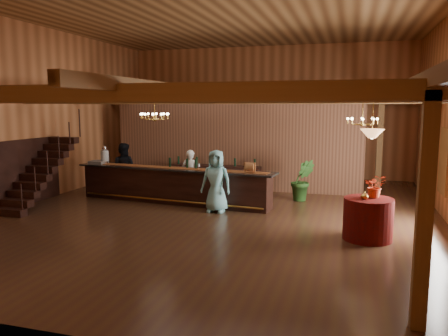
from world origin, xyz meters
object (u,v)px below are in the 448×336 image
(raffle_drum, at_px, (250,167))
(pendant_lamp, at_px, (372,133))
(bartender, at_px, (190,174))
(staff_second, at_px, (123,169))
(chandelier_left, at_px, (155,116))
(round_table, at_px, (368,219))
(tasting_bar, at_px, (173,185))
(beverage_dispenser, at_px, (105,155))
(floor_plant, at_px, (302,180))
(backbar_shelf, at_px, (216,178))
(guest, at_px, (216,181))
(chandelier_right, at_px, (362,121))

(raffle_drum, xyz_separation_m, pendant_lamp, (3.20, -2.00, 1.13))
(raffle_drum, bearing_deg, bartender, 155.51)
(staff_second, bearing_deg, pendant_lamp, 151.71)
(pendant_lamp, height_order, staff_second, pendant_lamp)
(chandelier_left, bearing_deg, round_table, -12.13)
(round_table, bearing_deg, tasting_bar, 157.99)
(raffle_drum, xyz_separation_m, chandelier_left, (-2.59, -0.76, 1.45))
(staff_second, bearing_deg, raffle_drum, 160.62)
(pendant_lamp, distance_m, bartender, 6.38)
(tasting_bar, distance_m, beverage_dispenser, 2.73)
(beverage_dispenser, bearing_deg, floor_plant, 9.50)
(backbar_shelf, distance_m, bartender, 1.62)
(raffle_drum, relative_size, chandelier_left, 0.43)
(round_table, height_order, chandelier_left, chandelier_left)
(guest, bearing_deg, floor_plant, 46.22)
(backbar_shelf, bearing_deg, chandelier_right, -22.99)
(raffle_drum, relative_size, floor_plant, 0.25)
(guest, bearing_deg, chandelier_left, -169.31)
(round_table, relative_size, floor_plant, 0.82)
(chandelier_right, height_order, pendant_lamp, same)
(chandelier_left, relative_size, bartender, 0.50)
(backbar_shelf, distance_m, guest, 3.19)
(backbar_shelf, xyz_separation_m, pendant_lamp, (5.02, -4.54, 1.95))
(chandelier_right, bearing_deg, pendant_lamp, -85.83)
(chandelier_right, bearing_deg, tasting_bar, 179.70)
(tasting_bar, height_order, floor_plant, floor_plant)
(raffle_drum, distance_m, pendant_lamp, 3.94)
(tasting_bar, relative_size, chandelier_left, 8.26)
(guest, bearing_deg, tasting_bar, 155.98)
(beverage_dispenser, relative_size, guest, 0.34)
(round_table, height_order, floor_plant, floor_plant)
(raffle_drum, xyz_separation_m, guest, (-0.87, -0.47, -0.38))
(chandelier_left, bearing_deg, pendant_lamp, -12.13)
(pendant_lamp, xyz_separation_m, staff_second, (-7.81, 2.97, -1.52))
(tasting_bar, distance_m, bartender, 0.80)
(beverage_dispenser, height_order, pendant_lamp, pendant_lamp)
(round_table, bearing_deg, beverage_dispenser, 162.42)
(chandelier_right, xyz_separation_m, staff_second, (-7.64, 0.70, -1.72))
(round_table, relative_size, bartender, 0.68)
(chandelier_left, xyz_separation_m, pendant_lamp, (5.79, -1.24, -0.32))
(chandelier_right, bearing_deg, round_table, -85.83)
(round_table, xyz_separation_m, chandelier_right, (-0.17, 2.28, 2.13))
(beverage_dispenser, distance_m, pendant_lamp, 8.76)
(backbar_shelf, bearing_deg, chandelier_left, -101.14)
(tasting_bar, xyz_separation_m, backbar_shelf, (0.69, 2.23, -0.10))
(tasting_bar, relative_size, guest, 3.72)
(tasting_bar, xyz_separation_m, bartender, (0.31, 0.69, 0.25))
(tasting_bar, bearing_deg, staff_second, 168.23)
(chandelier_right, bearing_deg, guest, -169.04)
(tasting_bar, relative_size, chandelier_right, 8.26)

